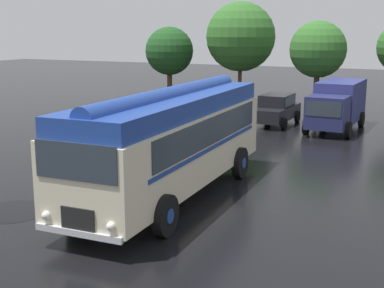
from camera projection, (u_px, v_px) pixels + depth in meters
name	position (u px, v px, depth m)	size (l,w,h in m)	color
ground_plane	(155.00, 195.00, 17.11)	(120.00, 120.00, 0.00)	black
vintage_bus	(171.00, 138.00, 16.61)	(3.11, 10.20, 3.49)	beige
car_near_left	(228.00, 107.00, 30.58)	(2.05, 4.25, 1.66)	black
car_mid_left	(276.00, 109.00, 29.67)	(2.02, 4.23, 1.66)	black
box_van	(337.00, 104.00, 28.08)	(2.47, 5.83, 2.50)	navy
tree_far_left	(168.00, 52.00, 38.30)	(3.43, 3.43, 5.38)	#4C3823
tree_left_of_centre	(241.00, 36.00, 36.66)	(4.76, 4.76, 7.07)	#4C3823
tree_centre	(318.00, 49.00, 33.26)	(3.52, 3.52, 5.73)	#4C3823
puddle_patch	(13.00, 211.00, 15.56)	(2.09, 2.09, 0.01)	black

